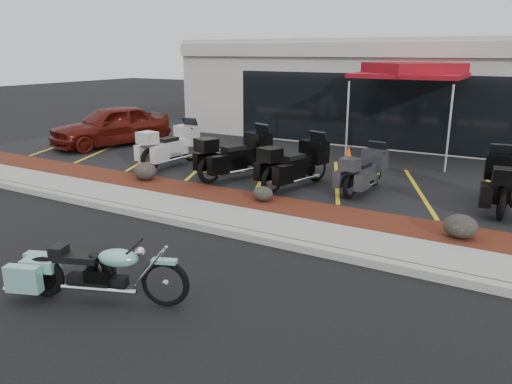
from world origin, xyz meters
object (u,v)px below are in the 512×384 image
Objects in this scene: touring_white at (190,140)px; traffic_cone at (348,154)px; hero_cruiser at (165,277)px; popup_canopy at (412,72)px; parked_car at (111,126)px.

traffic_cone is (4.38, 2.53, -0.45)m from touring_white.
popup_canopy reaches higher than hero_cruiser.
hero_cruiser is 5.46× the size of traffic_cone.
touring_white reaches higher than hero_cruiser.
traffic_cone is 0.12× the size of popup_canopy.
parked_car is 1.07× the size of popup_canopy.
parked_car is (-4.19, 0.70, 0.05)m from touring_white.
popup_canopy is at bearing -50.86° from touring_white.
traffic_cone is 3.28m from popup_canopy.
traffic_cone is at bearing -150.40° from popup_canopy.
popup_canopy is (1.43, 1.53, 2.53)m from traffic_cone.
popup_canopy reaches higher than parked_car.
hero_cruiser is at bearing -23.46° from parked_car.
parked_car is at bearing 118.39° from hero_cruiser.
hero_cruiser is at bearing -109.70° from popup_canopy.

